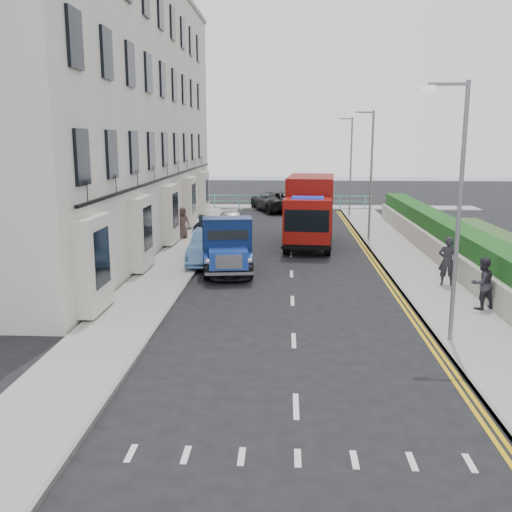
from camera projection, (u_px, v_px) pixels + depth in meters
The scene contains 22 objects.
ground at pixel (293, 319), 17.92m from camera, with size 120.00×120.00×0.00m, color black.
pavement_west at pixel (181, 257), 26.97m from camera, with size 2.40×38.00×0.12m, color gray.
pavement_east at pixel (405, 259), 26.43m from camera, with size 2.60×38.00×0.12m, color gray.
promenade at pixel (289, 207), 46.26m from camera, with size 30.00×2.50×0.12m, color gray.
sea_plane at pixel (288, 180), 76.59m from camera, with size 120.00×120.00×0.00m, color slate.
terrace_west at pixel (110, 107), 29.67m from camera, with size 6.31×30.20×14.25m.
garden_east at pixel (448, 242), 26.16m from camera, with size 1.45×28.00×1.75m.
seafront_railing at pixel (289, 202), 45.37m from camera, with size 13.00×0.08×1.11m.
lamp_near at pixel (455, 199), 14.93m from camera, with size 1.23×0.18×7.00m.
lamp_mid at pixel (369, 168), 30.58m from camera, with size 1.23×0.18×7.00m.
lamp_far at pixel (349, 161), 40.36m from camera, with size 1.23×0.18×7.00m.
bedford_lorry at pixel (227, 249), 23.50m from camera, with size 2.57×5.19×2.36m.
red_lorry at pixel (310, 209), 29.93m from camera, with size 2.87×7.02×3.59m.
parked_car_front at pixel (229, 257), 23.76m from camera, with size 1.65×4.09×1.39m, color black.
parked_car_mid at pixel (212, 247), 25.76m from camera, with size 1.60×4.59×1.51m, color #5D8BC7.
parked_car_rear at pixel (231, 222), 34.48m from camera, with size 1.71×4.21×1.22m, color #9D9DA1.
seafront_car_left at pixel (275, 201), 44.22m from camera, with size 2.63×5.70×1.58m, color black.
seafront_car_right at pixel (305, 201), 44.09m from camera, with size 1.95×4.85×1.65m, color silver.
pedestrian_east_near at pixel (447, 261), 21.36m from camera, with size 0.67×0.44×1.85m, color #222227.
pedestrian_east_far at pixel (482, 283), 18.38m from camera, with size 0.83×0.65×1.71m, color #2C2A33.
pedestrian_west_near at pixel (202, 233), 28.04m from camera, with size 1.03×0.43×1.76m, color #1D2634.
pedestrian_west_far at pixel (182, 223), 31.57m from camera, with size 0.83×0.54×1.71m, color #42322F.
Camera 1 is at (-0.25, -17.18, 5.56)m, focal length 40.00 mm.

